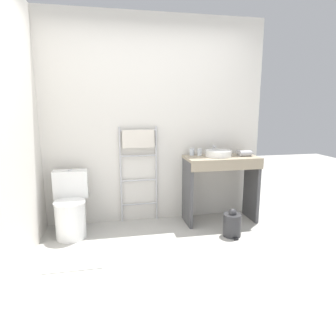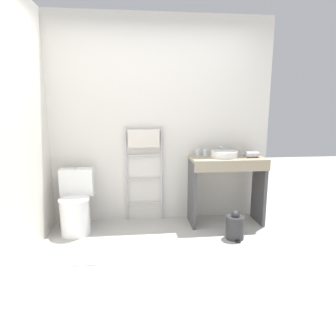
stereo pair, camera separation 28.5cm
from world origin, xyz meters
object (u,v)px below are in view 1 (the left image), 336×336
object	(u,v)px
toilet	(71,208)
towel_radiator	(138,152)
cup_near_wall	(192,152)
cup_near_edge	(200,152)
sink_basin	(218,153)
trash_bin	(232,224)
hair_dryer	(245,153)

from	to	relation	value
toilet	towel_radiator	size ratio (longest dim) A/B	0.61
cup_near_wall	towel_radiator	bearing A→B (deg)	176.42
cup_near_wall	cup_near_edge	bearing A→B (deg)	-24.00
sink_basin	trash_bin	distance (m)	0.91
sink_basin	cup_near_edge	world-z (taller)	cup_near_edge
toilet	cup_near_edge	size ratio (longest dim) A/B	8.59
toilet	cup_near_edge	world-z (taller)	cup_near_edge
sink_basin	hair_dryer	distance (m)	0.35
trash_bin	cup_near_edge	bearing A→B (deg)	110.10
cup_near_wall	hair_dryer	distance (m)	0.69
cup_near_wall	sink_basin	bearing A→B (deg)	-27.07
towel_radiator	toilet	bearing A→B (deg)	-160.82
towel_radiator	cup_near_wall	size ratio (longest dim) A/B	14.16
towel_radiator	hair_dryer	size ratio (longest dim) A/B	6.14
hair_dryer	toilet	bearing A→B (deg)	-178.84
toilet	hair_dryer	distance (m)	2.26
towel_radiator	hair_dryer	xyz separation A→B (m)	(1.35, -0.25, -0.01)
hair_dryer	cup_near_wall	bearing A→B (deg)	162.81
cup_near_wall	cup_near_edge	distance (m)	0.10
cup_near_edge	hair_dryer	world-z (taller)	cup_near_edge
sink_basin	cup_near_wall	xyz separation A→B (m)	(-0.31, 0.16, 0.00)
trash_bin	towel_radiator	bearing A→B (deg)	145.51
sink_basin	hair_dryer	bearing A→B (deg)	-7.48
towel_radiator	trash_bin	world-z (taller)	towel_radiator
toilet	trash_bin	bearing A→B (deg)	-12.32
cup_near_edge	towel_radiator	bearing A→B (deg)	173.88
cup_near_wall	hair_dryer	world-z (taller)	cup_near_wall
toilet	sink_basin	bearing A→B (deg)	2.80
hair_dryer	trash_bin	world-z (taller)	hair_dryer
sink_basin	cup_near_wall	bearing A→B (deg)	152.93
sink_basin	cup_near_wall	distance (m)	0.35
hair_dryer	towel_radiator	bearing A→B (deg)	169.66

